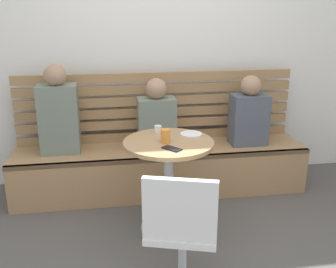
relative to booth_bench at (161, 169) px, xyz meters
name	(u,v)px	position (x,y,z in m)	size (l,w,h in m)	color
ground	(186,268)	(0.00, -1.20, -0.22)	(8.00, 8.00, 0.00)	#514C47
back_wall	(154,33)	(0.00, 0.44, 1.23)	(5.20, 0.10, 2.90)	silver
booth_bench	(161,169)	(0.00, 0.00, 0.00)	(2.70, 0.52, 0.44)	#A87C51
booth_backrest	(157,106)	(0.00, 0.24, 0.56)	(2.65, 0.04, 0.67)	#9A7249
cafe_table	(168,169)	(-0.04, -0.68, 0.30)	(0.68, 0.68, 0.74)	#ADADB2
white_chair	(182,233)	(-0.09, -1.49, 0.24)	(0.50, 0.50, 0.85)	#ADADB2
person_adult	(59,114)	(-0.90, 0.04, 0.58)	(0.34, 0.22, 0.79)	slate
person_child_left	(249,114)	(0.84, -0.01, 0.51)	(0.34, 0.22, 0.66)	#4C515B
person_child_middle	(157,118)	(-0.03, 0.02, 0.51)	(0.34, 0.22, 0.65)	slate
cup_espresso_small	(158,129)	(-0.09, -0.45, 0.55)	(0.06, 0.06, 0.06)	silver
cup_tumbler_orange	(165,136)	(-0.06, -0.70, 0.57)	(0.07, 0.07, 0.10)	orange
plate_small	(191,134)	(0.16, -0.56, 0.52)	(0.17, 0.17, 0.01)	white
phone_on_table	(172,149)	(-0.04, -0.85, 0.52)	(0.07, 0.14, 0.01)	black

